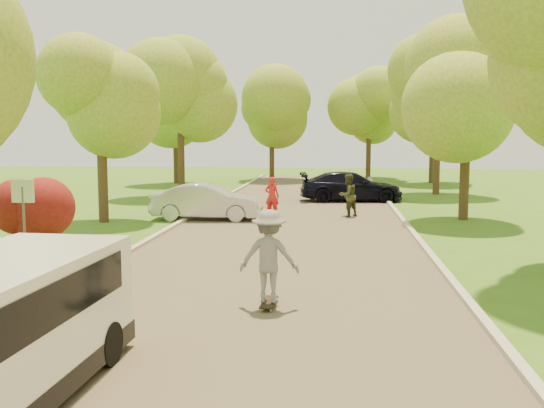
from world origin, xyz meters
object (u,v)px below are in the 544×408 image
at_px(person_olive, 348,195).
at_px(skateboarder, 269,256).
at_px(street_sign, 23,205).
at_px(dark_sedan, 351,187).
at_px(longboard, 269,302).
at_px(silver_sedan, 207,202).
at_px(person_striped, 272,197).

bearing_deg(person_olive, skateboarder, 40.89).
relative_size(street_sign, person_olive, 1.28).
relative_size(dark_sedan, longboard, 5.51).
bearing_deg(street_sign, skateboarder, -22.46).
bearing_deg(silver_sedan, person_olive, -76.69).
bearing_deg(street_sign, person_olive, 52.82).
bearing_deg(silver_sedan, skateboarder, -163.68).
distance_m(street_sign, skateboarder, 6.63).
relative_size(street_sign, skateboarder, 1.26).
height_order(silver_sedan, person_striped, person_striped).
bearing_deg(dark_sedan, person_striped, 145.24).
distance_m(dark_sedan, person_olive, 5.71).
distance_m(silver_sedan, dark_sedan, 9.02).
bearing_deg(silver_sedan, dark_sedan, -39.49).
bearing_deg(person_striped, street_sign, 76.44).
distance_m(dark_sedan, skateboarder, 18.66).
bearing_deg(skateboarder, street_sign, -20.19).
bearing_deg(silver_sedan, street_sign, 163.29).
bearing_deg(longboard, street_sign, -20.19).
height_order(dark_sedan, person_olive, person_olive).
bearing_deg(dark_sedan, street_sign, 147.55).
relative_size(skateboarder, person_striped, 1.10).
bearing_deg(street_sign, person_striped, 64.55).
height_order(skateboarder, person_striped, skateboarder).
height_order(street_sign, person_striped, street_sign).
distance_m(street_sign, person_striped, 11.32).
height_order(street_sign, dark_sedan, street_sign).
xyz_separation_m(skateboarder, person_olive, (1.73, 12.85, -0.13)).
height_order(street_sign, skateboarder, street_sign).
bearing_deg(dark_sedan, longboard, 168.22).
xyz_separation_m(street_sign, longboard, (6.10, -2.52, -1.47)).
height_order(dark_sedan, longboard, dark_sedan).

